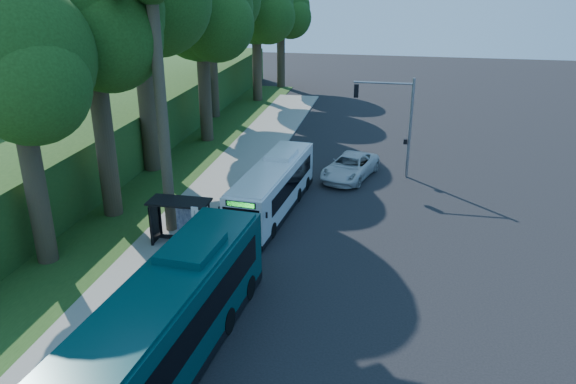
% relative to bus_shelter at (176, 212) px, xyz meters
% --- Properties ---
extents(ground, '(140.00, 140.00, 0.00)m').
position_rel_bus_shelter_xyz_m(ground, '(7.26, 2.86, -1.81)').
color(ground, black).
rests_on(ground, ground).
extents(sidewalk, '(4.50, 70.00, 0.12)m').
position_rel_bus_shelter_xyz_m(sidewalk, '(-0.04, 2.86, -1.75)').
color(sidewalk, gray).
rests_on(sidewalk, ground).
extents(red_curb, '(0.25, 30.00, 0.13)m').
position_rel_bus_shelter_xyz_m(red_curb, '(2.26, -1.14, -1.74)').
color(red_curb, maroon).
rests_on(red_curb, ground).
extents(grass_verge, '(8.00, 70.00, 0.06)m').
position_rel_bus_shelter_xyz_m(grass_verge, '(-5.74, 7.86, -1.78)').
color(grass_verge, '#234719').
rests_on(grass_verge, ground).
extents(bus_shelter, '(3.20, 1.51, 2.55)m').
position_rel_bus_shelter_xyz_m(bus_shelter, '(0.00, 0.00, 0.00)').
color(bus_shelter, black).
rests_on(bus_shelter, ground).
extents(stop_sign_pole, '(0.35, 0.06, 3.17)m').
position_rel_bus_shelter_xyz_m(stop_sign_pole, '(1.86, -2.14, 0.28)').
color(stop_sign_pole, gray).
rests_on(stop_sign_pole, ground).
extents(traffic_signal_pole, '(4.10, 0.30, 7.00)m').
position_rel_bus_shelter_xyz_m(traffic_signal_pole, '(11.04, 12.86, 2.62)').
color(traffic_signal_pole, gray).
rests_on(traffic_signal_pole, ground).
extents(palm_tree, '(4.20, 4.20, 14.40)m').
position_rel_bus_shelter_xyz_m(palm_tree, '(-0.94, 1.36, 10.57)').
color(palm_tree, '#4C3F2D').
rests_on(palm_tree, ground).
extents(hillside_backdrop, '(24.00, 60.00, 8.80)m').
position_rel_bus_shelter_xyz_m(hillside_backdrop, '(-19.04, 17.96, 0.63)').
color(hillside_backdrop, '#234719').
rests_on(hillside_backdrop, ground).
extents(tree_0, '(8.40, 8.00, 15.70)m').
position_rel_bus_shelter_xyz_m(tree_0, '(-5.14, 2.84, 9.40)').
color(tree_0, '#382B1E').
rests_on(tree_0, ground).
extents(tree_2, '(8.82, 8.40, 15.12)m').
position_rel_bus_shelter_xyz_m(tree_2, '(-4.64, 18.84, 8.67)').
color(tree_2, '#382B1E').
rests_on(tree_2, ground).
extents(tree_4, '(8.40, 8.00, 14.14)m').
position_rel_bus_shelter_xyz_m(tree_4, '(-4.14, 34.84, 7.92)').
color(tree_4, '#382B1E').
rests_on(tree_4, ground).
extents(tree_5, '(7.35, 7.00, 12.86)m').
position_rel_bus_shelter_xyz_m(tree_5, '(-3.16, 42.84, 7.16)').
color(tree_5, '#382B1E').
rests_on(tree_5, ground).
extents(tree_6, '(7.56, 7.20, 13.74)m').
position_rel_bus_shelter_xyz_m(tree_6, '(-5.65, -3.16, 7.90)').
color(tree_6, '#382B1E').
rests_on(tree_6, ground).
extents(white_bus, '(3.26, 10.94, 3.21)m').
position_rel_bus_shelter_xyz_m(white_bus, '(4.08, 5.23, -0.24)').
color(white_bus, silver).
rests_on(white_bus, ground).
extents(teal_bus, '(3.79, 13.39, 3.94)m').
position_rel_bus_shelter_xyz_m(teal_bus, '(3.47, -9.30, 0.12)').
color(teal_bus, '#0A3638').
rests_on(teal_bus, ground).
extents(pickup, '(4.18, 6.36, 1.62)m').
position_rel_bus_shelter_xyz_m(pickup, '(8.12, 11.95, -0.99)').
color(pickup, silver).
rests_on(pickup, ground).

